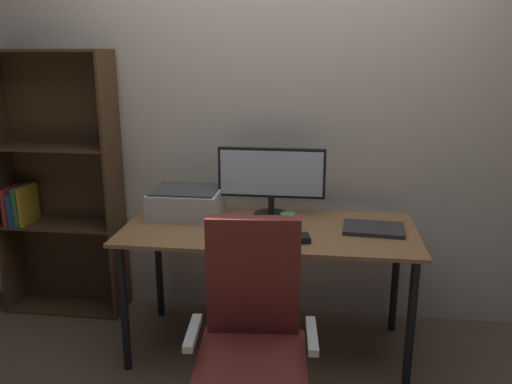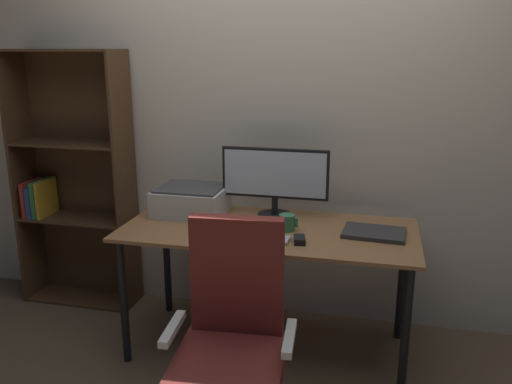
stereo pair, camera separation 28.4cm
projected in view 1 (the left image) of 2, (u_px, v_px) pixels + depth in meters
The scene contains 11 objects.
ground_plane at pixel (268, 347), 3.07m from camera, with size 12.00×12.00×0.00m, color brown.
back_wall at pixel (279, 113), 3.23m from camera, with size 6.40×0.10×2.60m, color beige.
desk at pixel (269, 242), 2.89m from camera, with size 1.60×0.72×0.74m.
monitor at pixel (271, 177), 3.02m from camera, with size 0.62×0.20×0.40m.
keyboard at pixel (264, 238), 2.69m from camera, with size 0.29×0.11×0.02m, color #B7BABC.
mouse at pixel (304, 238), 2.67m from camera, with size 0.06×0.10×0.03m, color black.
coffee_mug at pixel (288, 221), 2.84m from camera, with size 0.10×0.08×0.09m.
laptop at pixel (373, 229), 2.82m from camera, with size 0.32×0.23×0.02m, color #2D2D30.
printer at pixel (186, 202), 3.07m from camera, with size 0.40×0.34×0.16m.
office_chair at pixel (253, 353), 2.19m from camera, with size 0.54×0.54×1.01m.
bookshelf at pixel (57, 187), 3.37m from camera, with size 0.76×0.28×1.68m.
Camera 1 is at (0.28, -2.70, 1.69)m, focal length 36.87 mm.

